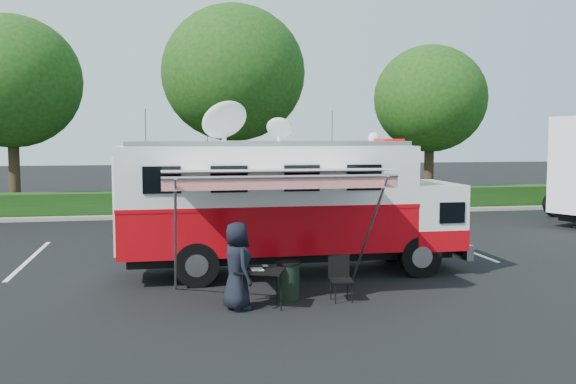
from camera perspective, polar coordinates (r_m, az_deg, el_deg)
The scene contains 9 objects.
ground_plane at distance 15.41m, azimuth 0.35°, elevation -7.22°, with size 120.00×120.00×0.00m, color black.
back_border at distance 28.03m, azimuth -2.49°, elevation 8.56°, with size 60.00×6.14×8.87m.
stall_lines at distance 18.23m, azimuth -3.03°, elevation -5.30°, with size 24.12×5.50×0.01m.
command_truck at distance 15.13m, azimuth 0.09°, elevation -1.05°, with size 8.10×2.23×3.89m.
awning at distance 12.66m, azimuth -1.15°, elevation 1.54°, with size 4.42×2.31×2.67m.
person at distance 12.34m, azimuth -4.53°, elevation -10.34°, with size 0.81×0.53×1.66m, color black.
folding_table at distance 12.20m, azimuth -2.50°, elevation -7.13°, with size 1.04×0.90×0.75m.
folding_chair at distance 12.87m, azimuth 4.66°, elevation -7.27°, with size 0.46×0.48×0.90m.
trash_bin at distance 12.98m, azimuth 0.01°, elevation -7.84°, with size 0.50×0.50×0.75m.
Camera 1 is at (-2.92, -14.77, 3.26)m, focal length 40.00 mm.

